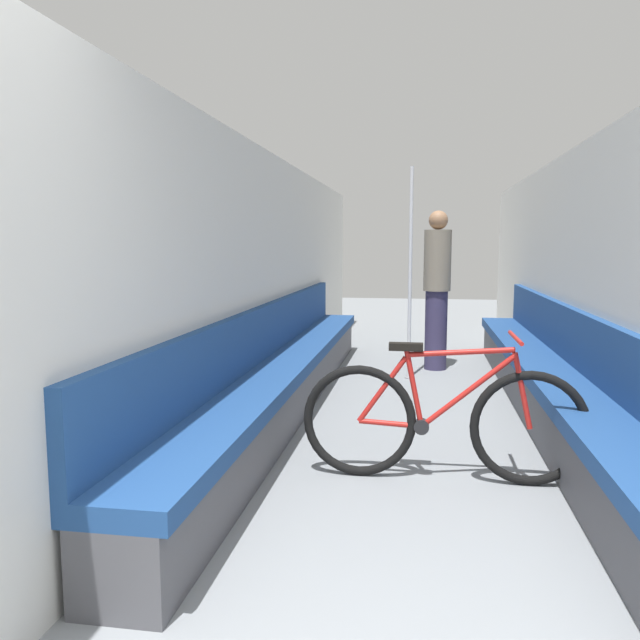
% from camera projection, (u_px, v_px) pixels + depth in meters
% --- Properties ---
extents(wall_left, '(0.10, 10.96, 2.20)m').
position_uv_depth(wall_left, '(254.00, 281.00, 5.18)').
color(wall_left, silver).
rests_on(wall_left, ground).
extents(wall_right, '(0.10, 10.96, 2.20)m').
position_uv_depth(wall_right, '(591.00, 284.00, 4.76)').
color(wall_right, silver).
rests_on(wall_right, ground).
extents(bench_seat_row_left, '(0.45, 6.19, 0.90)m').
position_uv_depth(bench_seat_row_left, '(285.00, 375.00, 5.30)').
color(bench_seat_row_left, '#4C4C51').
rests_on(bench_seat_row_left, ground).
extents(bench_seat_row_right, '(0.45, 6.19, 0.90)m').
position_uv_depth(bench_seat_row_right, '(551.00, 384.00, 4.95)').
color(bench_seat_row_right, '#4C4C51').
rests_on(bench_seat_row_right, ground).
extents(bicycle, '(1.68, 0.46, 0.88)m').
position_uv_depth(bicycle, '(442.00, 421.00, 3.69)').
color(bicycle, black).
rests_on(bicycle, ground).
extents(grab_pole_near, '(0.08, 0.08, 2.18)m').
position_uv_depth(grab_pole_near, '(410.00, 277.00, 6.42)').
color(grab_pole_near, gray).
rests_on(grab_pole_near, ground).
extents(passenger_standing, '(0.30, 0.30, 1.77)m').
position_uv_depth(passenger_standing, '(437.00, 288.00, 6.93)').
color(passenger_standing, '#332D4C').
rests_on(passenger_standing, ground).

